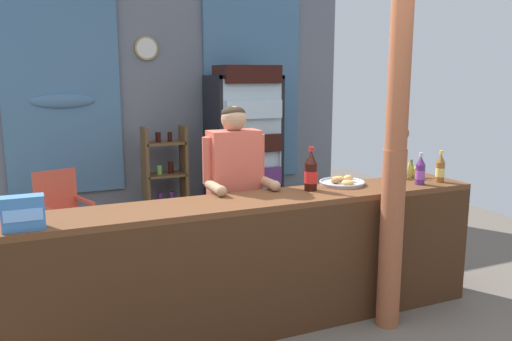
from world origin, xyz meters
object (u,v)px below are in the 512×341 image
Objects in this scene: bottle_shelf_rack at (165,178)px; timber_post at (395,157)px; stall_counter at (268,254)px; banana_bunch at (411,171)px; snack_box_biscuit at (23,213)px; plastic_lawn_chair at (62,209)px; drink_fridge at (244,140)px; soda_bottle_iced_tea at (440,169)px; soda_bottle_cola at (311,172)px; pastry_tray at (342,182)px; soda_bottle_grape_soda at (420,171)px; shopkeeper at (235,183)px.

timber_post is at bearing -72.67° from bottle_shelf_rack.
stall_counter is 1.48m from banana_bunch.
stall_counter is at bearing -170.18° from banana_bunch.
bottle_shelf_rack is 5.48× the size of snack_box_biscuit.
timber_post is 2.96× the size of plastic_lawn_chair.
timber_post is 2.34m from snack_box_biscuit.
soda_bottle_iced_tea is (0.65, -2.43, 0.02)m from drink_fridge.
drink_fridge is 5.87× the size of soda_bottle_cola.
pastry_tray is (-0.76, 0.22, -0.09)m from soda_bottle_iced_tea.
plastic_lawn_chair is 3.43× the size of soda_bottle_iced_tea.
plastic_lawn_chair is 3.49× the size of soda_bottle_grape_soda.
stall_counter is 2.47m from plastic_lawn_chair.
soda_bottle_iced_tea is at bearing 22.11° from timber_post.
soda_bottle_cola is at bearing -167.70° from pastry_tray.
bottle_shelf_rack is 4.89× the size of soda_bottle_grape_soda.
drink_fridge is 2.19× the size of plastic_lawn_chair.
plastic_lawn_chair is 3.27m from banana_bunch.
soda_bottle_cola is 0.35m from pastry_tray.
pastry_tray is at bearing -92.81° from drink_fridge.
drink_fridge is 2.13m from shopkeeper.
soda_bottle_grape_soda reaches higher than snack_box_biscuit.
snack_box_biscuit reaches higher than plastic_lawn_chair.
shopkeeper is at bearing 162.14° from soda_bottle_iced_tea.
bottle_shelf_rack reaches higher than soda_bottle_iced_tea.
pastry_tray is (0.78, -0.27, -0.01)m from shopkeeper.
snack_box_biscuit is at bearing -178.29° from stall_counter.
drink_fridge is at bearing 46.88° from snack_box_biscuit.
bottle_shelf_rack is 2.52m from soda_bottle_cola.
soda_bottle_cola is (0.42, 0.18, 0.50)m from stall_counter.
soda_bottle_grape_soda is 0.60m from pastry_tray.
bottle_shelf_rack is (-0.89, 2.86, -0.60)m from timber_post.
drink_fridge is at bearing 65.37° from shopkeeper.
soda_bottle_grape_soda is at bearing -79.70° from drink_fridge.
stall_counter reaches higher than plastic_lawn_chair.
plastic_lawn_chair is 2.77m from pastry_tray.
soda_bottle_iced_tea is (1.08, -0.15, -0.03)m from soda_bottle_cola.
shopkeeper reaches higher than soda_bottle_grape_soda.
soda_bottle_cola is 1.09m from soda_bottle_iced_tea.
soda_bottle_iced_tea is 3.00m from snack_box_biscuit.
plastic_lawn_chair is at bearing 135.27° from pastry_tray.
soda_bottle_iced_tea is at bearing -64.33° from banana_bunch.
plastic_lawn_chair is 2.29m from snack_box_biscuit.
pastry_tray is at bearing -71.30° from bottle_shelf_rack.
soda_bottle_iced_tea is 1.14× the size of snack_box_biscuit.
snack_box_biscuit is at bearing 174.98° from timber_post.
bottle_shelf_rack is at bearing 108.70° from pastry_tray.
snack_box_biscuit is at bearing -173.46° from soda_bottle_cola.
soda_bottle_iced_tea reaches higher than soda_bottle_grape_soda.
snack_box_biscuit is (-1.45, -0.56, 0.07)m from shopkeeper.
shopkeeper reaches higher than bottle_shelf_rack.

